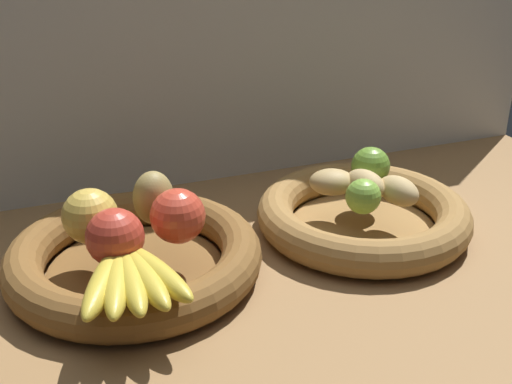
# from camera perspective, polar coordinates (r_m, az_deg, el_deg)

# --- Properties ---
(ground_plane) EXTENTS (1.40, 0.90, 0.03)m
(ground_plane) POSITION_cam_1_polar(r_m,az_deg,el_deg) (0.97, 0.45, -6.14)
(ground_plane) COLOR olive
(back_wall) EXTENTS (1.40, 0.03, 0.55)m
(back_wall) POSITION_cam_1_polar(r_m,az_deg,el_deg) (1.13, -5.24, 14.15)
(back_wall) COLOR silver
(back_wall) RESTS_ON ground_plane
(fruit_bowl_left) EXTENTS (0.36, 0.36, 0.06)m
(fruit_bowl_left) POSITION_cam_1_polar(r_m,az_deg,el_deg) (0.91, -10.76, -5.74)
(fruit_bowl_left) COLOR brown
(fruit_bowl_left) RESTS_ON ground_plane
(fruit_bowl_right) EXTENTS (0.34, 0.34, 0.06)m
(fruit_bowl_right) POSITION_cam_1_polar(r_m,az_deg,el_deg) (1.02, 9.52, -2.03)
(fruit_bowl_right) COLOR olive
(fruit_bowl_right) RESTS_ON ground_plane
(apple_golden_left) EXTENTS (0.08, 0.08, 0.08)m
(apple_golden_left) POSITION_cam_1_polar(r_m,az_deg,el_deg) (0.89, -14.57, -2.09)
(apple_golden_left) COLOR gold
(apple_golden_left) RESTS_ON fruit_bowl_left
(apple_red_right) EXTENTS (0.08, 0.08, 0.08)m
(apple_red_right) POSITION_cam_1_polar(r_m,az_deg,el_deg) (0.86, -7.00, -2.13)
(apple_red_right) COLOR #CC422D
(apple_red_right) RESTS_ON fruit_bowl_left
(apple_red_front) EXTENTS (0.07, 0.07, 0.07)m
(apple_red_front) POSITION_cam_1_polar(r_m,az_deg,el_deg) (0.83, -12.46, -3.96)
(apple_red_front) COLOR #B73828
(apple_red_front) RESTS_ON fruit_bowl_left
(pear_brown) EXTENTS (0.08, 0.08, 0.08)m
(pear_brown) POSITION_cam_1_polar(r_m,az_deg,el_deg) (0.92, -9.13, -0.50)
(pear_brown) COLOR olive
(pear_brown) RESTS_ON fruit_bowl_left
(banana_bunch_front) EXTENTS (0.15, 0.18, 0.03)m
(banana_bunch_front) POSITION_cam_1_polar(r_m,az_deg,el_deg) (0.78, -11.17, -7.37)
(banana_bunch_front) COLOR gold
(banana_bunch_front) RESTS_ON fruit_bowl_left
(potato_small) EXTENTS (0.06, 0.08, 0.04)m
(potato_small) POSITION_cam_1_polar(r_m,az_deg,el_deg) (0.99, 12.58, 0.10)
(potato_small) COLOR tan
(potato_small) RESTS_ON fruit_bowl_right
(potato_large) EXTENTS (0.06, 0.08, 0.04)m
(potato_large) POSITION_cam_1_polar(r_m,az_deg,el_deg) (1.00, 9.73, 0.66)
(potato_large) COLOR tan
(potato_large) RESTS_ON fruit_bowl_right
(potato_oblong) EXTENTS (0.09, 0.08, 0.04)m
(potato_oblong) POSITION_cam_1_polar(r_m,az_deg,el_deg) (1.01, 6.82, 0.89)
(potato_oblong) COLOR tan
(potato_oblong) RESTS_ON fruit_bowl_right
(lime_near) EXTENTS (0.05, 0.05, 0.05)m
(lime_near) POSITION_cam_1_polar(r_m,az_deg,el_deg) (0.95, 9.54, -0.39)
(lime_near) COLOR #7AAD3D
(lime_near) RESTS_ON fruit_bowl_right
(lime_far) EXTENTS (0.06, 0.06, 0.06)m
(lime_far) POSITION_cam_1_polar(r_m,az_deg,el_deg) (1.05, 10.18, 2.29)
(lime_far) COLOR olive
(lime_far) RESTS_ON fruit_bowl_right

